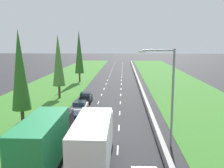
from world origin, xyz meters
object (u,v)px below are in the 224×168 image
object	(u,v)px
green_box_truck_left_lane	(46,141)
poplar_tree_third	(58,61)
poplar_tree_second	(20,70)
street_light_mast	(169,91)
white_box_truck_centre_lane	(94,143)
black_hatchback_left_lane	(86,98)
poplar_tree_fourth	(79,52)
blue_hatchback_left_lane	(72,120)
white_sedan_left_lane	(80,107)

from	to	relation	value
green_box_truck_left_lane	poplar_tree_third	size ratio (longest dim) A/B	0.87
poplar_tree_second	street_light_mast	size ratio (longest dim) A/B	1.22
poplar_tree_third	green_box_truck_left_lane	bearing A→B (deg)	-78.19
white_box_truck_centre_lane	poplar_tree_third	distance (m)	26.47
black_hatchback_left_lane	poplar_tree_third	world-z (taller)	poplar_tree_third
black_hatchback_left_lane	street_light_mast	xyz separation A→B (m)	(9.99, -16.73, 4.40)
poplar_tree_third	black_hatchback_left_lane	bearing A→B (deg)	-32.13
poplar_tree_fourth	street_light_mast	distance (m)	40.30
white_box_truck_centre_lane	blue_hatchback_left_lane	world-z (taller)	white_box_truck_centre_lane
poplar_tree_fourth	blue_hatchback_left_lane	bearing A→B (deg)	-81.84
poplar_tree_third	blue_hatchback_left_lane	bearing A→B (deg)	-71.07
white_sedan_left_lane	street_light_mast	bearing A→B (deg)	-47.51
black_hatchback_left_lane	white_sedan_left_lane	bearing A→B (deg)	-89.73
black_hatchback_left_lane	poplar_tree_fourth	world-z (taller)	poplar_tree_fourth
white_sedan_left_lane	poplar_tree_fourth	world-z (taller)	poplar_tree_fourth
black_hatchback_left_lane	poplar_tree_second	xyz separation A→B (m)	(-5.27, -12.34, 5.70)
white_sedan_left_lane	street_light_mast	distance (m)	15.39
street_light_mast	white_box_truck_centre_lane	bearing A→B (deg)	-142.79
blue_hatchback_left_lane	white_sedan_left_lane	bearing A→B (deg)	91.14
blue_hatchback_left_lane	poplar_tree_fourth	bearing A→B (deg)	98.16
white_sedan_left_lane	poplar_tree_third	distance (m)	11.77
poplar_tree_second	poplar_tree_fourth	distance (m)	33.16
white_box_truck_centre_lane	white_sedan_left_lane	xyz separation A→B (m)	(-3.74, 15.59, -1.37)
poplar_tree_second	poplar_tree_third	distance (m)	15.49
green_box_truck_left_lane	black_hatchback_left_lane	bearing A→B (deg)	90.28
white_box_truck_centre_lane	poplar_tree_third	xyz separation A→B (m)	(-8.78, 24.60, 4.28)
white_box_truck_centre_lane	white_sedan_left_lane	bearing A→B (deg)	103.50
street_light_mast	poplar_tree_third	bearing A→B (deg)	127.04
green_box_truck_left_lane	street_light_mast	bearing A→B (deg)	24.97
blue_hatchback_left_lane	poplar_tree_second	xyz separation A→B (m)	(-5.42, -0.44, 5.70)
blue_hatchback_left_lane	street_light_mast	size ratio (longest dim) A/B	0.43
blue_hatchback_left_lane	poplar_tree_fourth	world-z (taller)	poplar_tree_fourth
poplar_tree_second	white_sedan_left_lane	bearing A→B (deg)	50.74
black_hatchback_left_lane	poplar_tree_fourth	bearing A→B (deg)	102.32
green_box_truck_left_lane	poplar_tree_fourth	size ratio (longest dim) A/B	0.77
white_box_truck_centre_lane	poplar_tree_fourth	size ratio (longest dim) A/B	0.77
poplar_tree_third	poplar_tree_fourth	distance (m)	17.68
poplar_tree_third	poplar_tree_second	bearing A→B (deg)	-90.94
white_sedan_left_lane	black_hatchback_left_lane	world-z (taller)	black_hatchback_left_lane
white_box_truck_centre_lane	poplar_tree_third	size ratio (longest dim) A/B	0.87
poplar_tree_third	poplar_tree_fourth	world-z (taller)	poplar_tree_fourth
white_box_truck_centre_lane	black_hatchback_left_lane	world-z (taller)	white_box_truck_centre_lane
poplar_tree_fourth	street_light_mast	xyz separation A→B (m)	(14.53, -37.54, -1.93)
white_sedan_left_lane	poplar_tree_third	bearing A→B (deg)	119.23
poplar_tree_second	poplar_tree_third	bearing A→B (deg)	89.06
blue_hatchback_left_lane	black_hatchback_left_lane	world-z (taller)	same
green_box_truck_left_lane	black_hatchback_left_lane	world-z (taller)	green_box_truck_left_lane
green_box_truck_left_lane	street_light_mast	xyz separation A→B (m)	(9.88, 4.60, 3.05)
green_box_truck_left_lane	blue_hatchback_left_lane	bearing A→B (deg)	89.75
blue_hatchback_left_lane	poplar_tree_second	world-z (taller)	poplar_tree_second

